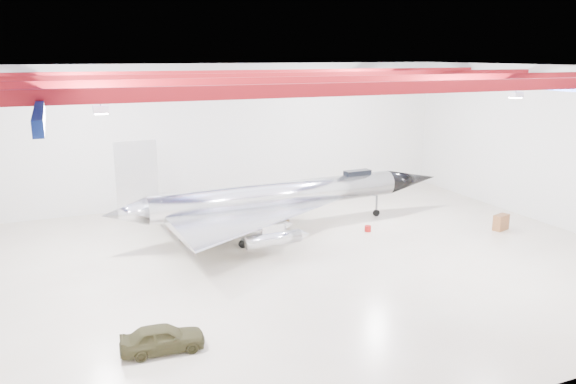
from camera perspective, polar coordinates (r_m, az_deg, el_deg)
name	(u,v)px	position (r m, az deg, el deg)	size (l,w,h in m)	color
floor	(287,263)	(32.49, -0.07, -7.26)	(40.00, 40.00, 0.00)	#C4B39B
wall_back	(214,135)	(44.96, -7.50, 5.80)	(40.00, 40.00, 0.00)	silver
wall_right	(556,147)	(42.71, 25.60, 4.14)	(30.00, 30.00, 0.00)	silver
ceiling	(287,68)	(30.32, -0.08, 12.53)	(40.00, 40.00, 0.00)	#0A0F38
ceiling_structure	(287,81)	(30.35, -0.08, 11.25)	(39.50, 29.50, 1.08)	maroon
jet_aircraft	(278,199)	(37.71, -0.98, -0.72)	(24.83, 14.94, 6.77)	silver
jeep	(162,338)	(23.88, -12.64, -14.28)	(1.36, 3.37, 1.15)	#38351C
desk	(501,222)	(40.97, 20.82, -2.89)	(1.17, 0.59, 1.08)	brown
crate_ply	(211,239)	(36.37, -7.87, -4.72)	(0.57, 0.46, 0.40)	olive
toolbox_red	(172,226)	(39.58, -11.68, -3.44)	(0.39, 0.31, 0.27)	#A41110
engine_drum	(261,243)	(35.11, -2.72, -5.24)	(0.50, 0.50, 0.45)	#59595B
parts_bin	(285,223)	(39.32, -0.34, -3.14)	(0.61, 0.49, 0.43)	olive
crate_small	(182,238)	(36.94, -10.71, -4.64)	(0.39, 0.31, 0.27)	#59595B
tool_chest	(368,229)	(38.46, 8.11, -3.70)	(0.44, 0.44, 0.40)	#A41110
oil_barrel	(252,229)	(38.20, -3.72, -3.74)	(0.50, 0.40, 0.35)	olive
spares_box	(276,216)	(40.98, -1.26, -2.47)	(0.42, 0.42, 0.38)	#59595B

